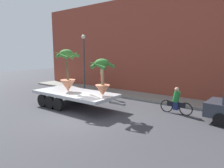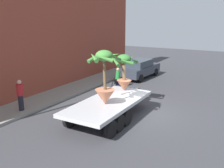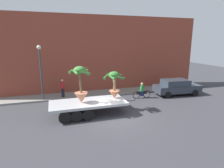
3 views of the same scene
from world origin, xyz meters
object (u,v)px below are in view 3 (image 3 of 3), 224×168
Objects in this scene: flatbed_trailer at (85,105)px; cyclist at (142,91)px; pedestrian_near_gate at (63,88)px; potted_palm_middle at (114,84)px; parked_car at (176,87)px; potted_palm_rear at (81,85)px; street_lamp at (40,66)px.

cyclist reaches higher than flatbed_trailer.
pedestrian_near_gate is at bearing 106.49° from flatbed_trailer.
parked_car is (7.33, 2.31, -1.30)m from potted_palm_middle.
potted_palm_middle is 1.15× the size of cyclist.
parked_car is 2.73× the size of pedestrian_near_gate.
flatbed_trailer is 3.09× the size of potted_palm_middle.
potted_palm_rear is 2.61m from potted_palm_middle.
pedestrian_near_gate reaches higher than flatbed_trailer.
street_lamp is at bearing 143.29° from potted_palm_middle.
street_lamp is at bearing 126.08° from flatbed_trailer.
potted_palm_rear is 1.55× the size of pedestrian_near_gate.
potted_palm_rear is at bearing -56.81° from street_lamp.
pedestrian_near_gate is at bearing 103.17° from potted_palm_rear.
parked_car is at bearing -10.66° from pedestrian_near_gate.
potted_palm_rear is (-0.27, -0.08, 1.49)m from flatbed_trailer.
potted_palm_rear reaches higher than parked_car.
parked_car is (9.65, 2.54, 0.07)m from flatbed_trailer.
pedestrian_near_gate reaches higher than parked_car.
street_lamp reaches higher than potted_palm_middle.
cyclist is at bearing 179.87° from parked_car.
flatbed_trailer is 3.82× the size of pedestrian_near_gate.
cyclist is 9.47m from street_lamp.
potted_palm_middle is 4.45m from cyclist.
street_lamp reaches higher than parked_car.
flatbed_trailer is at bearing -73.51° from pedestrian_near_gate.
street_lamp is (-2.86, 4.37, 0.97)m from potted_palm_rear.
pedestrian_near_gate is (-1.10, 4.69, -1.21)m from potted_palm_rear.
street_lamp is (-3.12, 4.29, 2.47)m from flatbed_trailer.
parked_car is (9.92, 2.62, -1.43)m from potted_palm_rear.
cyclist is at bearing 23.63° from flatbed_trailer.
potted_palm_middle is at bearing -146.48° from cyclist.
potted_palm_middle is 6.88m from street_lamp.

